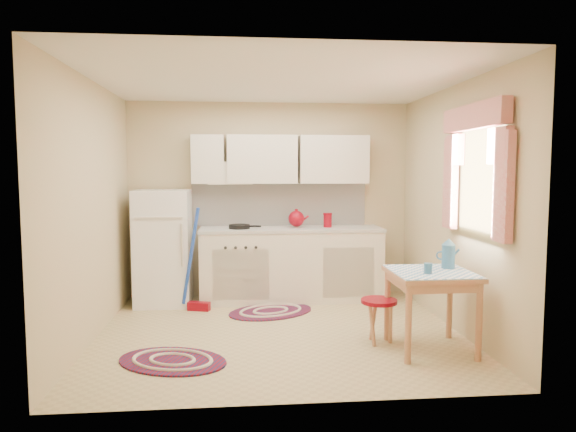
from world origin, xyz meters
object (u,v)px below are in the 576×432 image
object	(u,v)px
base_cabinets	(291,265)
table	(431,311)
stool	(379,321)
fridge	(163,247)

from	to	relation	value
base_cabinets	table	world-z (taller)	base_cabinets
stool	base_cabinets	bearing A→B (deg)	111.46
fridge	stool	world-z (taller)	fridge
stool	fridge	bearing A→B (deg)	143.60
base_cabinets	stool	xyz separation A→B (m)	(0.67, -1.70, -0.23)
base_cabinets	stool	world-z (taller)	base_cabinets
fridge	base_cabinets	world-z (taller)	fridge
fridge	table	xyz separation A→B (m)	(2.65, -1.88, -0.34)
base_cabinets	table	distance (m)	2.21
fridge	table	world-z (taller)	fridge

